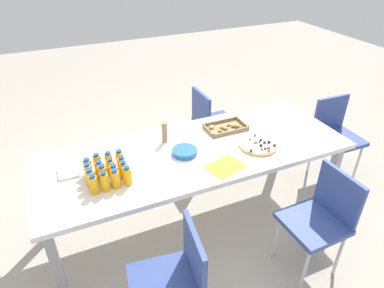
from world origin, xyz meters
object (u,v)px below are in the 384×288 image
at_px(juice_bottle_4, 91,179).
at_px(cardboard_tube, 164,132).
at_px(juice_bottle_2, 116,179).
at_px(juice_bottle_15, 120,159).
at_px(juice_bottle_12, 88,167).
at_px(paper_folder, 225,166).
at_px(juice_bottle_6, 114,174).
at_px(juice_bottle_3, 128,176).
at_px(juice_bottle_1, 105,182).
at_px(juice_bottle_5, 103,175).
at_px(chair_end, 335,131).
at_px(juice_bottle_7, 124,170).
at_px(chair_near_left, 175,277).
at_px(juice_bottle_9, 100,170).
at_px(juice_bottle_8, 89,173).
at_px(fruit_pizza, 258,145).
at_px(napkin_stack, 69,172).
at_px(chair_far_right, 211,120).
at_px(snack_tray, 226,127).
at_px(chair_near_right, 322,215).
at_px(party_table, 195,156).
at_px(juice_bottle_10, 111,167).
at_px(juice_bottle_0, 94,185).
at_px(juice_bottle_13, 98,163).
at_px(plate_stack, 185,152).
at_px(juice_bottle_11, 122,165).

bearing_deg(juice_bottle_4, cardboard_tube, 27.79).
bearing_deg(juice_bottle_2, juice_bottle_15, 69.07).
relative_size(juice_bottle_12, paper_folder, 0.51).
height_order(juice_bottle_6, paper_folder, juice_bottle_6).
xyz_separation_m(juice_bottle_3, juice_bottle_4, (-0.23, 0.07, -0.00)).
xyz_separation_m(juice_bottle_1, juice_bottle_5, (0.01, 0.08, 0.00)).
relative_size(chair_end, juice_bottle_7, 6.03).
bearing_deg(juice_bottle_15, juice_bottle_12, 179.29).
bearing_deg(juice_bottle_5, cardboard_tube, 30.80).
xyz_separation_m(chair_near_left, juice_bottle_9, (-0.23, 0.80, 0.31)).
relative_size(juice_bottle_3, juice_bottle_8, 1.03).
bearing_deg(juice_bottle_15, juice_bottle_3, -90.36).
distance_m(juice_bottle_9, juice_bottle_15, 0.18).
distance_m(fruit_pizza, napkin_stack, 1.46).
bearing_deg(fruit_pizza, juice_bottle_5, 178.08).
relative_size(chair_far_right, snack_tray, 2.36).
bearing_deg(juice_bottle_15, juice_bottle_2, -110.93).
height_order(chair_near_left, snack_tray, chair_near_left).
distance_m(chair_near_right, paper_folder, 0.76).
bearing_deg(snack_tray, juice_bottle_9, -167.28).
relative_size(party_table, juice_bottle_2, 17.17).
bearing_deg(juice_bottle_6, juice_bottle_7, 6.45).
distance_m(chair_near_left, juice_bottle_8, 0.91).
relative_size(party_table, juice_bottle_10, 18.50).
height_order(juice_bottle_9, fruit_pizza, juice_bottle_9).
relative_size(party_table, snack_tray, 7.03).
xyz_separation_m(chair_far_right, juice_bottle_10, (-1.22, -0.85, 0.30)).
relative_size(chair_end, juice_bottle_15, 5.83).
relative_size(chair_near_left, juice_bottle_8, 5.95).
relative_size(juice_bottle_3, juice_bottle_10, 1.08).
bearing_deg(paper_folder, fruit_pizza, 19.45).
xyz_separation_m(juice_bottle_3, snack_tray, (0.98, 0.40, -0.05)).
height_order(juice_bottle_0, juice_bottle_15, same).
distance_m(juice_bottle_1, juice_bottle_13, 0.23).
bearing_deg(juice_bottle_1, chair_near_left, -70.40).
distance_m(juice_bottle_8, snack_tray, 1.24).
distance_m(chair_near_left, juice_bottle_7, 0.79).
xyz_separation_m(chair_end, juice_bottle_2, (-2.25, -0.26, 0.31)).
xyz_separation_m(chair_near_left, juice_bottle_4, (-0.31, 0.73, 0.31)).
bearing_deg(juice_bottle_12, juice_bottle_6, -45.28).
bearing_deg(plate_stack, chair_end, 2.84).
bearing_deg(chair_end, juice_bottle_8, 4.49).
bearing_deg(juice_bottle_5, chair_near_right, -26.50).
bearing_deg(juice_bottle_1, juice_bottle_11, 43.51).
distance_m(juice_bottle_2, juice_bottle_13, 0.24).
bearing_deg(fruit_pizza, juice_bottle_0, -178.40).
bearing_deg(fruit_pizza, juice_bottle_15, 170.33).
bearing_deg(fruit_pizza, chair_near_left, -145.35).
bearing_deg(napkin_stack, chair_near_right, -29.55).
height_order(chair_near_left, juice_bottle_10, juice_bottle_10).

